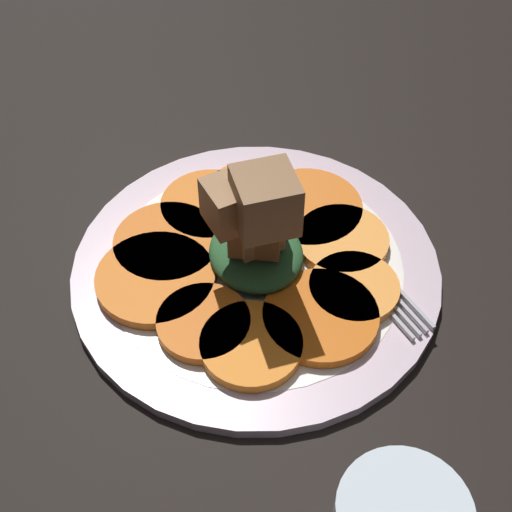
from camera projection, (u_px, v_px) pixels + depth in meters
table_slab at (256, 280)px, 61.42cm from camera, size 120.00×120.00×2.00cm
plate at (256, 268)px, 60.29cm from camera, size 30.96×30.96×1.05cm
carrot_slice_0 at (320, 316)px, 55.65cm from camera, size 9.14×9.14×0.90cm
carrot_slice_1 at (354, 288)px, 57.54cm from camera, size 7.35×7.35×0.90cm
carrot_slice_2 at (342, 240)px, 61.11cm from camera, size 8.00×8.00×0.90cm
carrot_slice_3 at (308, 208)px, 63.65cm from camera, size 9.79×9.79×0.90cm
carrot_slice_4 at (249, 193)px, 64.99cm from camera, size 7.81×7.81×0.90cm
carrot_slice_5 at (210, 206)px, 63.88cm from camera, size 8.79×8.79×0.90cm
carrot_slice_6 at (167, 243)px, 60.86cm from camera, size 9.19×9.19×0.90cm
carrot_slice_7 at (155, 279)px, 58.21cm from camera, size 9.83×9.83×0.90cm
carrot_slice_8 at (204, 323)px, 55.23cm from camera, size 7.35×7.35×0.90cm
carrot_slice_9 at (251, 345)px, 53.85cm from camera, size 7.87×7.87×0.90cm
center_pile at (254, 232)px, 55.99cm from camera, size 8.78×8.12×11.59cm
fork at (355, 258)px, 60.03cm from camera, size 19.05×6.01×0.40cm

